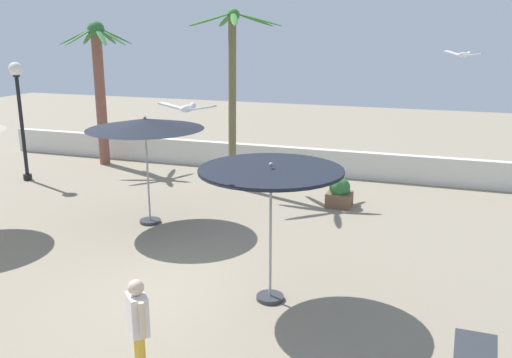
{
  "coord_description": "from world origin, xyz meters",
  "views": [
    {
      "loc": [
        4.19,
        -8.82,
        4.86
      ],
      "look_at": [
        0.0,
        3.32,
        1.4
      ],
      "focal_mm": 38.5,
      "sensor_mm": 36.0,
      "label": 1
    }
  ],
  "objects_px": {
    "seagull_0": "(464,54)",
    "lamp_post_1": "(19,100)",
    "patio_umbrella_0": "(271,178)",
    "patio_umbrella_4": "(145,125)",
    "guest_0": "(138,323)",
    "seagull_2": "(187,108)",
    "planter": "(339,193)",
    "palm_tree_0": "(99,78)",
    "palm_tree_1": "(232,75)"
  },
  "relations": [
    {
      "from": "seagull_0",
      "to": "lamp_post_1",
      "type": "bearing_deg",
      "value": -178.98
    },
    {
      "from": "patio_umbrella_0",
      "to": "patio_umbrella_4",
      "type": "bearing_deg",
      "value": 144.5
    },
    {
      "from": "guest_0",
      "to": "seagull_0",
      "type": "bearing_deg",
      "value": 65.1
    },
    {
      "from": "seagull_0",
      "to": "seagull_2",
      "type": "relative_size",
      "value": 1.07
    },
    {
      "from": "lamp_post_1",
      "to": "seagull_2",
      "type": "bearing_deg",
      "value": -35.23
    },
    {
      "from": "patio_umbrella_4",
      "to": "lamp_post_1",
      "type": "height_order",
      "value": "lamp_post_1"
    },
    {
      "from": "seagull_2",
      "to": "planter",
      "type": "height_order",
      "value": "seagull_2"
    },
    {
      "from": "guest_0",
      "to": "seagull_2",
      "type": "distance_m",
      "value": 3.36
    },
    {
      "from": "lamp_post_1",
      "to": "palm_tree_0",
      "type": "bearing_deg",
      "value": 68.37
    },
    {
      "from": "patio_umbrella_0",
      "to": "palm_tree_0",
      "type": "height_order",
      "value": "palm_tree_0"
    },
    {
      "from": "patio_umbrella_4",
      "to": "planter",
      "type": "xyz_separation_m",
      "value": [
        4.43,
        3.03,
        -2.21
      ]
    },
    {
      "from": "palm_tree_0",
      "to": "seagull_2",
      "type": "relative_size",
      "value": 4.98
    },
    {
      "from": "patio_umbrella_4",
      "to": "lamp_post_1",
      "type": "distance_m",
      "value": 6.55
    },
    {
      "from": "guest_0",
      "to": "seagull_0",
      "type": "relative_size",
      "value": 1.45
    },
    {
      "from": "palm_tree_0",
      "to": "patio_umbrella_4",
      "type": "bearing_deg",
      "value": -47.06
    },
    {
      "from": "guest_0",
      "to": "planter",
      "type": "distance_m",
      "value": 9.22
    },
    {
      "from": "patio_umbrella_0",
      "to": "palm_tree_1",
      "type": "relative_size",
      "value": 0.48
    },
    {
      "from": "patio_umbrella_4",
      "to": "guest_0",
      "type": "height_order",
      "value": "patio_umbrella_4"
    },
    {
      "from": "palm_tree_1",
      "to": "planter",
      "type": "bearing_deg",
      "value": -13.35
    },
    {
      "from": "palm_tree_0",
      "to": "seagull_2",
      "type": "distance_m",
      "value": 12.47
    },
    {
      "from": "patio_umbrella_0",
      "to": "planter",
      "type": "height_order",
      "value": "patio_umbrella_0"
    },
    {
      "from": "lamp_post_1",
      "to": "patio_umbrella_0",
      "type": "bearing_deg",
      "value": -27.96
    },
    {
      "from": "guest_0",
      "to": "palm_tree_0",
      "type": "bearing_deg",
      "value": 125.94
    },
    {
      "from": "palm_tree_1",
      "to": "lamp_post_1",
      "type": "relative_size",
      "value": 1.41
    },
    {
      "from": "palm_tree_0",
      "to": "palm_tree_1",
      "type": "bearing_deg",
      "value": -13.85
    },
    {
      "from": "planter",
      "to": "guest_0",
      "type": "bearing_deg",
      "value": -96.86
    },
    {
      "from": "patio_umbrella_0",
      "to": "palm_tree_0",
      "type": "bearing_deg",
      "value": 137.79
    },
    {
      "from": "patio_umbrella_4",
      "to": "guest_0",
      "type": "xyz_separation_m",
      "value": [
        3.33,
        -6.1,
        -1.61
      ]
    },
    {
      "from": "patio_umbrella_0",
      "to": "guest_0",
      "type": "relative_size",
      "value": 1.63
    },
    {
      "from": "patio_umbrella_4",
      "to": "planter",
      "type": "bearing_deg",
      "value": 34.39
    },
    {
      "from": "lamp_post_1",
      "to": "guest_0",
      "type": "relative_size",
      "value": 2.41
    },
    {
      "from": "planter",
      "to": "seagull_2",
      "type": "bearing_deg",
      "value": -99.67
    },
    {
      "from": "patio_umbrella_0",
      "to": "guest_0",
      "type": "height_order",
      "value": "patio_umbrella_0"
    },
    {
      "from": "seagull_2",
      "to": "planter",
      "type": "distance_m",
      "value": 7.97
    },
    {
      "from": "patio_umbrella_0",
      "to": "lamp_post_1",
      "type": "relative_size",
      "value": 0.67
    },
    {
      "from": "planter",
      "to": "lamp_post_1",
      "type": "bearing_deg",
      "value": -176.8
    },
    {
      "from": "seagull_0",
      "to": "seagull_2",
      "type": "height_order",
      "value": "seagull_0"
    },
    {
      "from": "patio_umbrella_0",
      "to": "seagull_2",
      "type": "distance_m",
      "value": 2.01
    },
    {
      "from": "lamp_post_1",
      "to": "planter",
      "type": "distance_m",
      "value": 10.77
    },
    {
      "from": "guest_0",
      "to": "seagull_0",
      "type": "xyz_separation_m",
      "value": [
        4.08,
        8.78,
        3.34
      ]
    },
    {
      "from": "planter",
      "to": "palm_tree_0",
      "type": "bearing_deg",
      "value": 166.34
    },
    {
      "from": "lamp_post_1",
      "to": "planter",
      "type": "bearing_deg",
      "value": 3.2
    },
    {
      "from": "lamp_post_1",
      "to": "guest_0",
      "type": "bearing_deg",
      "value": -42.25
    },
    {
      "from": "patio_umbrella_4",
      "to": "seagull_0",
      "type": "height_order",
      "value": "seagull_0"
    },
    {
      "from": "palm_tree_0",
      "to": "guest_0",
      "type": "height_order",
      "value": "palm_tree_0"
    },
    {
      "from": "palm_tree_1",
      "to": "seagull_0",
      "type": "xyz_separation_m",
      "value": [
        6.57,
        -1.2,
        0.75
      ]
    },
    {
      "from": "seagull_0",
      "to": "planter",
      "type": "distance_m",
      "value": 4.95
    },
    {
      "from": "palm_tree_1",
      "to": "guest_0",
      "type": "bearing_deg",
      "value": -75.99
    },
    {
      "from": "patio_umbrella_4",
      "to": "seagull_0",
      "type": "bearing_deg",
      "value": 19.92
    },
    {
      "from": "palm_tree_0",
      "to": "planter",
      "type": "height_order",
      "value": "palm_tree_0"
    }
  ]
}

